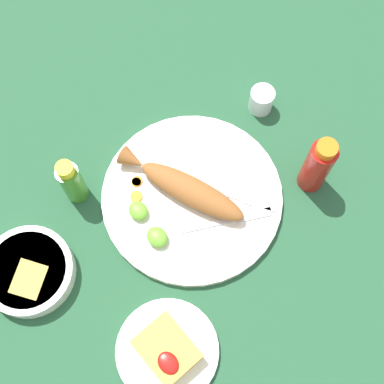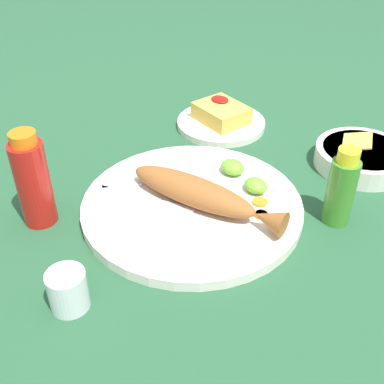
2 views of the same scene
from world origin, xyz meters
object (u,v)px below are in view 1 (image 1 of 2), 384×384
(guacamole_bowl, at_px, (29,271))
(fork_near, at_px, (239,198))
(main_plate, at_px, (192,197))
(side_plate_fries, at_px, (167,351))
(fried_fish, at_px, (185,188))
(fork_far, at_px, (233,220))
(hot_sauce_bottle_red, at_px, (317,166))
(salt_cup, at_px, (261,101))
(hot_sauce_bottle_green, at_px, (72,182))

(guacamole_bowl, bearing_deg, fork_near, 69.70)
(main_plate, height_order, side_plate_fries, main_plate)
(fried_fish, xyz_separation_m, fork_far, (0.11, 0.03, -0.02))
(fork_near, xyz_separation_m, guacamole_bowl, (-0.15, -0.41, 0.00))
(hot_sauce_bottle_red, bearing_deg, salt_cup, 167.82)
(fried_fish, xyz_separation_m, fork_near, (0.08, 0.07, -0.02))
(fork_far, distance_m, side_plate_fries, 0.28)
(fork_near, xyz_separation_m, side_plate_fries, (0.13, -0.30, -0.01))
(hot_sauce_bottle_red, xyz_separation_m, salt_cup, (-0.20, 0.04, -0.05))
(fried_fish, relative_size, guacamole_bowl, 1.60)
(guacamole_bowl, bearing_deg, fried_fish, 78.32)
(side_plate_fries, bearing_deg, hot_sauce_bottle_red, 98.95)
(fork_near, xyz_separation_m, hot_sauce_bottle_red, (0.06, 0.14, 0.06))
(guacamole_bowl, bearing_deg, main_plate, 75.94)
(hot_sauce_bottle_green, bearing_deg, side_plate_fries, -9.49)
(main_plate, bearing_deg, side_plate_fries, -49.26)
(main_plate, xyz_separation_m, fork_near, (0.07, 0.07, 0.01))
(main_plate, relative_size, hot_sauce_bottle_red, 2.27)
(guacamole_bowl, bearing_deg, hot_sauce_bottle_green, 114.61)
(fried_fish, relative_size, hot_sauce_bottle_red, 1.72)
(hot_sauce_bottle_red, xyz_separation_m, hot_sauce_bottle_green, (-0.29, -0.38, -0.01))
(fork_near, relative_size, hot_sauce_bottle_red, 1.00)
(fried_fish, xyz_separation_m, hot_sauce_bottle_green, (-0.15, -0.17, 0.02))
(main_plate, bearing_deg, fried_fish, -160.10)
(fork_near, xyz_separation_m, fork_far, (0.03, -0.04, 0.00))
(hot_sauce_bottle_red, bearing_deg, fried_fish, -123.76)
(fork_far, bearing_deg, fried_fish, 134.83)
(main_plate, relative_size, salt_cup, 6.39)
(fork_far, relative_size, side_plate_fries, 0.89)
(hot_sauce_bottle_green, relative_size, guacamole_bowl, 0.77)
(main_plate, relative_size, fork_far, 2.17)
(main_plate, xyz_separation_m, fried_fish, (-0.02, -0.01, 0.03))
(fork_far, xyz_separation_m, guacamole_bowl, (-0.18, -0.37, 0.00))
(fried_fish, distance_m, salt_cup, 0.27)
(hot_sauce_bottle_green, height_order, guacamole_bowl, hot_sauce_bottle_green)
(main_plate, xyz_separation_m, hot_sauce_bottle_green, (-0.16, -0.17, 0.05))
(main_plate, relative_size, side_plate_fries, 1.93)
(hot_sauce_bottle_green, bearing_deg, fork_near, 46.33)
(fork_near, distance_m, guacamole_bowl, 0.44)
(salt_cup, relative_size, side_plate_fries, 0.30)
(fork_near, distance_m, hot_sauce_bottle_green, 0.33)
(main_plate, distance_m, salt_cup, 0.26)
(guacamole_bowl, bearing_deg, fork_far, 64.18)
(fork_near, bearing_deg, side_plate_fries, -98.41)
(fork_far, xyz_separation_m, hot_sauce_bottle_red, (0.04, 0.18, 0.06))
(hot_sauce_bottle_green, xyz_separation_m, side_plate_fries, (0.36, -0.06, -0.06))
(fork_far, height_order, hot_sauce_bottle_red, hot_sauce_bottle_red)
(fried_fish, xyz_separation_m, salt_cup, (-0.05, 0.26, -0.02))
(fork_near, height_order, hot_sauce_bottle_green, hot_sauce_bottle_green)
(salt_cup, bearing_deg, fried_fish, -79.12)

